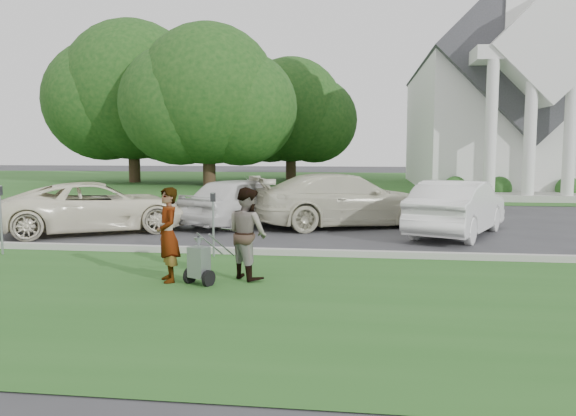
% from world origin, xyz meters
% --- Properties ---
extents(ground, '(120.00, 120.00, 0.00)m').
position_xyz_m(ground, '(0.00, 0.00, 0.00)').
color(ground, '#333335').
rests_on(ground, ground).
extents(grass_strip, '(80.00, 7.00, 0.01)m').
position_xyz_m(grass_strip, '(0.00, -3.00, 0.01)').
color(grass_strip, '#26561D').
rests_on(grass_strip, ground).
extents(church_lawn, '(80.00, 30.00, 0.01)m').
position_xyz_m(church_lawn, '(0.00, 27.00, 0.01)').
color(church_lawn, '#26561D').
rests_on(church_lawn, ground).
extents(curb, '(80.00, 0.18, 0.15)m').
position_xyz_m(curb, '(0.00, 0.55, 0.07)').
color(curb, '#9E9E93').
rests_on(curb, ground).
extents(church, '(9.19, 19.00, 24.10)m').
position_xyz_m(church, '(9.00, 23.11, 5.94)').
color(church, white).
rests_on(church, ground).
extents(tree_left, '(10.63, 8.40, 9.71)m').
position_xyz_m(tree_left, '(-8.01, 21.99, 5.11)').
color(tree_left, '#332316').
rests_on(tree_left, ground).
extents(tree_far, '(11.64, 9.20, 10.73)m').
position_xyz_m(tree_far, '(-14.01, 24.99, 5.69)').
color(tree_far, '#332316').
rests_on(tree_far, ground).
extents(tree_back, '(9.61, 7.60, 8.89)m').
position_xyz_m(tree_back, '(-4.01, 29.99, 4.73)').
color(tree_back, '#332316').
rests_on(tree_back, ground).
extents(striping_cart, '(0.74, 1.02, 0.88)m').
position_xyz_m(striping_cart, '(-1.53, -2.20, 0.38)').
color(striping_cart, black).
rests_on(striping_cart, ground).
extents(person_left, '(0.64, 0.71, 1.62)m').
position_xyz_m(person_left, '(-2.12, -2.06, 0.81)').
color(person_left, '#999999').
rests_on(person_left, ground).
extents(person_right, '(0.99, 0.98, 1.61)m').
position_xyz_m(person_right, '(-0.82, -1.66, 0.80)').
color(person_right, '#999999').
rests_on(person_right, ground).
extents(parking_meter_near, '(0.10, 0.09, 1.37)m').
position_xyz_m(parking_meter_near, '(-1.93, 0.21, 0.87)').
color(parking_meter_near, gray).
rests_on(parking_meter_near, ground).
extents(parking_meter_far, '(0.11, 0.10, 1.50)m').
position_xyz_m(parking_meter_far, '(-6.52, -0.14, 0.95)').
color(parking_meter_far, gray).
rests_on(parking_meter_far, ground).
extents(car_a, '(5.44, 4.45, 1.38)m').
position_xyz_m(car_a, '(-6.01, 3.30, 0.69)').
color(car_a, white).
rests_on(car_a, ground).
extents(car_b, '(3.53, 4.62, 1.47)m').
position_xyz_m(car_b, '(-2.32, 5.15, 0.73)').
color(car_b, white).
rests_on(car_b, ground).
extents(car_c, '(5.80, 4.13, 1.56)m').
position_xyz_m(car_c, '(0.68, 5.26, 0.78)').
color(car_c, beige).
rests_on(car_c, ground).
extents(car_d, '(3.23, 4.66, 1.46)m').
position_xyz_m(car_d, '(3.68, 3.96, 0.73)').
color(car_d, white).
rests_on(car_d, ground).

